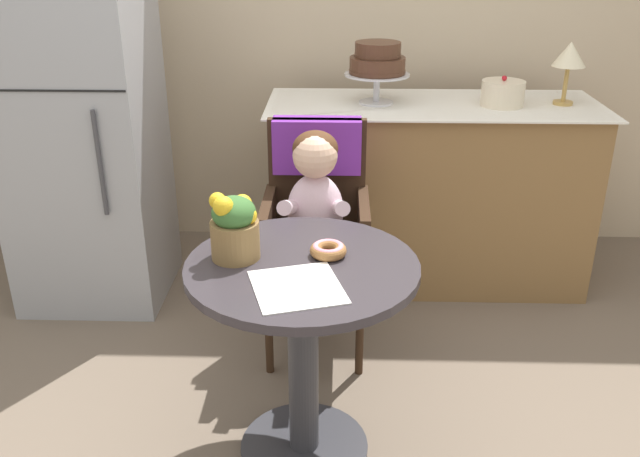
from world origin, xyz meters
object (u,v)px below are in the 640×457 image
seated_child (315,206)px  flower_vase (234,225)px  cafe_table (303,323)px  refrigerator (81,123)px  table_lamp (570,57)px  wicker_chair (316,200)px  round_layer_cake (503,93)px  tiered_cake_stand (377,63)px  donut_front (328,250)px

seated_child → flower_vase: 0.59m
cafe_table → refrigerator: bearing=133.7°
table_lamp → wicker_chair: bearing=-152.5°
round_layer_cake → tiered_cake_stand: bearing=177.3°
donut_front → table_lamp: bearing=49.6°
flower_vase → refrigerator: (-0.84, 1.06, 0.02)m
seated_child → table_lamp: (1.12, 0.74, 0.44)m
wicker_chair → seated_child: seated_child is taller
cafe_table → flower_vase: flower_vase is taller
table_lamp → seated_child: bearing=-146.6°
donut_front → table_lamp: table_lamp is taller
seated_child → flower_vase: seated_child is taller
wicker_chair → round_layer_cake: (0.84, 0.55, 0.32)m
refrigerator → flower_vase: bearing=-51.6°
donut_front → flower_vase: 0.30m
donut_front → tiered_cake_stand: 1.31m
cafe_table → flower_vase: 0.38m
seated_child → table_lamp: 1.42m
table_lamp → round_layer_cake: bearing=-173.8°
wicker_chair → donut_front: bearing=-91.6°
seated_child → donut_front: size_ratio=6.34×
donut_front → refrigerator: (-1.13, 1.05, 0.11)m
flower_vase → table_lamp: (1.35, 1.27, 0.29)m
tiered_cake_stand → refrigerator: (-1.33, -0.20, -0.24)m
tiered_cake_stand → table_lamp: 0.87m
cafe_table → seated_child: size_ratio=0.99×
refrigerator → cafe_table: bearing=-46.3°
wicker_chair → table_lamp: 1.35m
seated_child → round_layer_cake: 1.13m
seated_child → table_lamp: size_ratio=2.55×
donut_front → tiered_cake_stand: tiered_cake_stand is taller
cafe_table → flower_vase: size_ratio=3.34×
cafe_table → seated_child: seated_child is taller
tiered_cake_stand → round_layer_cake: 0.59m
cafe_table → round_layer_cake: round_layer_cake is taller
flower_vase → tiered_cake_stand: (0.48, 1.26, 0.26)m
flower_vase → tiered_cake_stand: size_ratio=0.72×
wicker_chair → round_layer_cake: size_ratio=4.86×
wicker_chair → tiered_cake_stand: 0.78m
wicker_chair → flower_vase: size_ratio=4.43×
cafe_table → table_lamp: bearing=48.8°
donut_front → flower_vase: flower_vase is taller
donut_front → wicker_chair: bearing=95.2°
round_layer_cake → table_lamp: 0.33m
seated_child → refrigerator: bearing=153.3°
tiered_cake_stand → round_layer_cake: bearing=-2.7°
donut_front → seated_child: bearing=96.7°
tiered_cake_stand → table_lamp: (0.87, 0.00, 0.03)m
tiered_cake_stand → wicker_chair: bearing=-114.1°
flower_vase → table_lamp: size_ratio=0.76×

